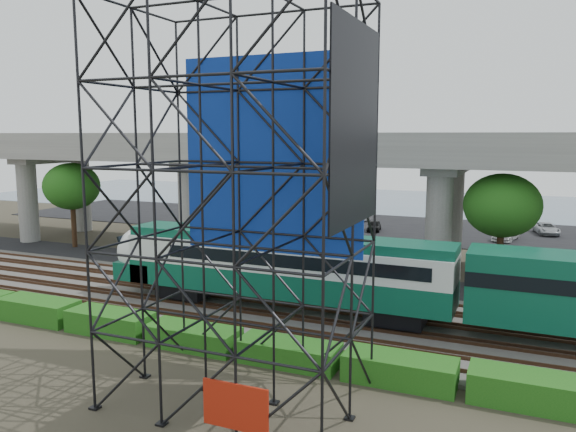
% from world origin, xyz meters
% --- Properties ---
extents(ground, '(140.00, 140.00, 0.00)m').
position_xyz_m(ground, '(0.00, 0.00, 0.00)').
color(ground, '#474233').
rests_on(ground, ground).
extents(ballast_bed, '(90.00, 12.00, 0.20)m').
position_xyz_m(ballast_bed, '(0.00, 2.00, 0.10)').
color(ballast_bed, slate).
rests_on(ballast_bed, ground).
extents(service_road, '(90.00, 5.00, 0.08)m').
position_xyz_m(service_road, '(0.00, 10.50, 0.04)').
color(service_road, black).
rests_on(service_road, ground).
extents(parking_lot, '(90.00, 18.00, 0.08)m').
position_xyz_m(parking_lot, '(0.00, 34.00, 0.04)').
color(parking_lot, black).
rests_on(parking_lot, ground).
extents(harbor_water, '(140.00, 40.00, 0.03)m').
position_xyz_m(harbor_water, '(0.00, 56.00, 0.01)').
color(harbor_water, '#496378').
rests_on(harbor_water, ground).
extents(rail_tracks, '(90.00, 9.52, 0.16)m').
position_xyz_m(rail_tracks, '(0.00, 2.00, 0.28)').
color(rail_tracks, '#472D1E').
rests_on(rail_tracks, ballast_bed).
extents(commuter_train, '(29.30, 3.06, 4.30)m').
position_xyz_m(commuter_train, '(5.07, 2.00, 2.88)').
color(commuter_train, black).
rests_on(commuter_train, rail_tracks).
extents(overpass, '(80.00, 12.00, 12.40)m').
position_xyz_m(overpass, '(-0.38, 16.00, 8.21)').
color(overpass, '#9E9B93').
rests_on(overpass, ground).
extents(scaffold_tower, '(9.36, 6.36, 15.00)m').
position_xyz_m(scaffold_tower, '(5.49, -7.98, 7.47)').
color(scaffold_tower, black).
rests_on(scaffold_tower, ground).
extents(hedge_strip, '(34.60, 1.80, 1.20)m').
position_xyz_m(hedge_strip, '(1.01, -4.30, 0.56)').
color(hedge_strip, '#155513').
rests_on(hedge_strip, ground).
extents(trees, '(40.94, 16.94, 7.69)m').
position_xyz_m(trees, '(-4.67, 16.17, 5.57)').
color(trees, '#382314').
rests_on(trees, ground).
extents(suv, '(5.70, 4.19, 1.44)m').
position_xyz_m(suv, '(-2.31, 10.52, 0.80)').
color(suv, black).
rests_on(suv, service_road).
extents(parked_cars, '(37.23, 9.62, 1.29)m').
position_xyz_m(parked_cars, '(1.29, 33.37, 0.67)').
color(parked_cars, '#BDBDBD').
rests_on(parked_cars, parking_lot).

